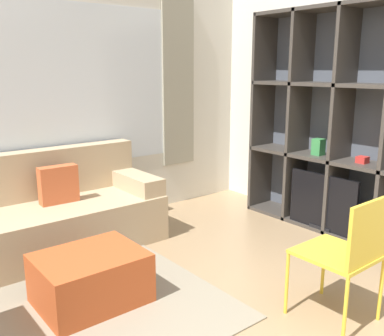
% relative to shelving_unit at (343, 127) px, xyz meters
% --- Properties ---
extents(wall_back, '(5.84, 0.11, 2.70)m').
position_rel_shelving_unit_xyz_m(wall_back, '(-2.16, 1.80, 0.29)').
color(wall_back, silver).
rests_on(wall_back, ground_plane).
extents(wall_right, '(0.07, 4.53, 2.70)m').
position_rel_shelving_unit_xyz_m(wall_right, '(0.20, 0.10, 0.29)').
color(wall_right, silver).
rests_on(wall_right, ground_plane).
extents(area_rug, '(2.56, 1.70, 0.01)m').
position_rel_shelving_unit_xyz_m(area_rug, '(-3.06, 0.20, -1.06)').
color(area_rug, gray).
rests_on(area_rug, ground_plane).
extents(shelving_unit, '(0.39, 2.08, 2.21)m').
position_rel_shelving_unit_xyz_m(shelving_unit, '(0.00, 0.00, 0.00)').
color(shelving_unit, '#515660').
rests_on(shelving_unit, ground_plane).
extents(couch_main, '(2.07, 0.83, 0.89)m').
position_rel_shelving_unit_xyz_m(couch_main, '(-2.53, 1.35, -0.75)').
color(couch_main, tan).
rests_on(couch_main, ground_plane).
extents(ottoman, '(0.72, 0.58, 0.37)m').
position_rel_shelving_unit_xyz_m(ottoman, '(-2.60, 0.27, -0.88)').
color(ottoman, '#B74C23').
rests_on(ottoman, ground_plane).
extents(folding_chair, '(0.44, 0.46, 0.86)m').
position_rel_shelving_unit_xyz_m(folding_chair, '(-1.43, -0.99, -0.55)').
color(folding_chair, gold).
rests_on(folding_chair, ground_plane).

